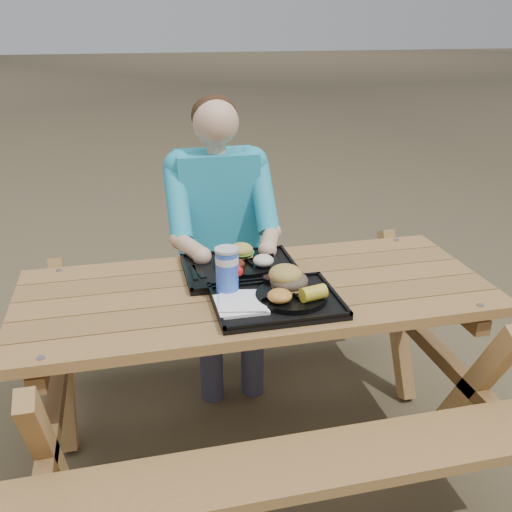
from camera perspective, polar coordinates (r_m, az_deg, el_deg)
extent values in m
plane|color=#999999|center=(2.61, 0.00, -18.13)|extent=(60.00, 60.00, 0.00)
cube|color=black|center=(2.06, 2.02, -4.61)|extent=(0.45, 0.35, 0.02)
cube|color=black|center=(2.32, -1.57, -1.38)|extent=(0.45, 0.35, 0.02)
cylinder|color=black|center=(2.06, 3.55, -4.01)|extent=(0.26, 0.26, 0.02)
cylinder|color=black|center=(2.32, -0.91, -0.76)|extent=(0.26, 0.26, 0.02)
cube|color=white|center=(2.01, -1.55, -4.76)|extent=(0.17, 0.17, 0.02)
cylinder|color=blue|center=(2.07, -2.91, -1.65)|extent=(0.08, 0.08, 0.17)
cylinder|color=black|center=(2.16, 1.42, -2.51)|extent=(0.06, 0.06, 0.03)
cylinder|color=gold|center=(2.17, 2.42, -2.32)|extent=(0.05, 0.05, 0.03)
ellipsoid|color=gold|center=(1.99, 2.38, -4.00)|extent=(0.09, 0.09, 0.04)
cube|color=black|center=(2.28, -5.76, -1.50)|extent=(0.05, 0.14, 0.01)
ellipsoid|color=#562211|center=(2.25, -2.09, -0.80)|extent=(0.08, 0.08, 0.03)
ellipsoid|color=white|center=(2.27, 0.74, -0.45)|extent=(0.08, 0.08, 0.05)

